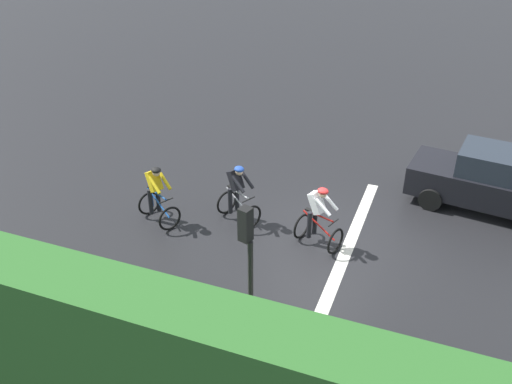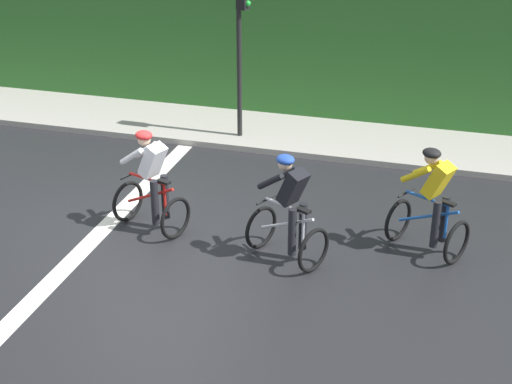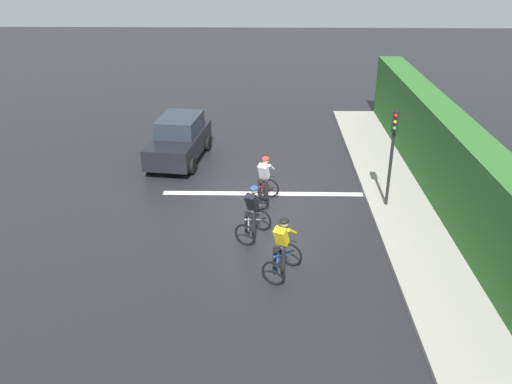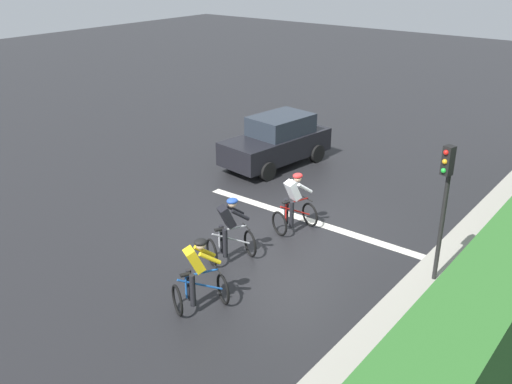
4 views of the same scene
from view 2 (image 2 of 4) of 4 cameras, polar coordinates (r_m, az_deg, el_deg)
ground_plane at (r=12.29m, az=-7.94°, el=-2.85°), size 80.00×80.00×0.00m
sidewalk_kerb at (r=16.03m, az=5.71°, el=4.47°), size 2.80×24.84×0.12m
stone_wall_low at (r=16.82m, az=6.32°, el=5.99°), size 0.44×24.84×0.42m
hedge_wall at (r=16.73m, az=6.71°, el=10.33°), size 1.10×24.84×2.90m
road_marking_stop_line at (r=12.58m, az=-11.00°, el=-2.37°), size 7.00×0.30×0.01m
cyclist_lead at (r=11.50m, az=13.02°, el=-0.92°), size 1.11×1.27×1.66m
cyclist_second at (r=11.00m, az=2.50°, el=-1.49°), size 1.09×1.27×1.66m
cyclist_mid at (r=11.96m, az=-7.84°, el=0.60°), size 1.00×1.24×1.66m
traffic_light_near_crossing at (r=14.97m, az=-1.09°, el=11.75°), size 0.25×0.31×3.34m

